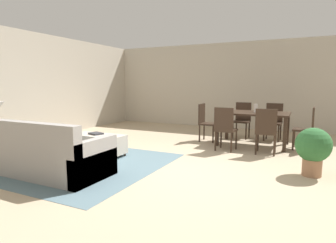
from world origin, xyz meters
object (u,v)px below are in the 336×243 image
Objects in this scene: couch at (44,155)px; dining_chair_far_left at (242,118)px; dining_chair_far_right at (273,119)px; dining_chair_head_east at (308,126)px; book_on_ottoman at (96,133)px; dining_table at (253,116)px; vase_centerpiece at (256,108)px; potted_plant at (313,148)px; dining_chair_head_west at (205,120)px; ottoman_table at (98,144)px; dining_chair_near_right at (266,129)px; dining_chair_near_left at (225,126)px.

couch is 2.21× the size of dining_chair_far_left.
dining_chair_head_east is at bearing -48.43° from dining_chair_far_right.
dining_table is at bearing 41.75° from book_on_ottoman.
vase_centerpiece is at bearing -61.49° from dining_chair_far_left.
dining_chair_head_west is at bearing 141.44° from potted_plant.
dining_chair_head_west is 1.23m from vase_centerpiece.
ottoman_table is 1.16× the size of dining_chair_far_left.
dining_chair_near_left is at bearing -177.00° from dining_chair_near_right.
dining_chair_head_west is at bearing -178.86° from vase_centerpiece.
dining_chair_head_east is at bearing 0.51° from dining_chair_head_west.
dining_chair_near_right and dining_chair_head_east have the same top height.
dining_chair_near_right is 1.85m from dining_chair_far_left.
potted_plant is (0.08, -1.88, -0.08)m from dining_chair_head_east.
couch is 7.81× the size of book_on_ottoman.
dining_chair_near_left is (-0.42, -0.87, -0.15)m from dining_table.
dining_chair_head_west is at bearing 57.28° from book_on_ottoman.
ottoman_table is 5.54× the size of vase_centerpiece.
dining_chair_head_west is 4.78× the size of vase_centerpiece.
vase_centerpiece is at bearing 54.25° from couch.
dining_chair_near_left is at bearing 52.27° from couch.
ottoman_table is 0.69× the size of dining_table.
dining_chair_far_right is (0.36, 0.85, -0.15)m from dining_table.
dining_chair_far_left reaches higher than potted_plant.
dining_table is 0.92m from dining_chair_near_right.
couch is at bearing -115.61° from dining_chair_far_left.
dining_chair_head_west is (-1.13, -0.03, -0.15)m from dining_table.
dining_chair_far_left is (-0.80, 1.66, 0.00)m from dining_chair_near_right.
book_on_ottoman is (-2.18, -1.46, -0.09)m from dining_chair_near_left.
potted_plant is at bearing -87.56° from dining_chair_head_east.
dining_chair_near_left is (2.12, 1.47, 0.28)m from ottoman_table.
book_on_ottoman is at bearing -132.98° from dining_chair_far_right.
dining_chair_near_left reaches higher than book_on_ottoman.
book_on_ottoman is at bearing -124.72° from dining_chair_far_left.
dining_chair_near_right is 1.00× the size of dining_chair_far_right.
potted_plant is (3.75, 1.72, 0.15)m from couch.
dining_chair_near_right is 1.68m from dining_chair_far_right.
potted_plant is at bearing -52.73° from dining_chair_near_right.
dining_chair_head_east is 1.00× the size of dining_chair_head_west.
couch is 2.21× the size of dining_chair_far_right.
couch is 1.91× the size of ottoman_table.
dining_chair_far_left is (0.01, 1.71, 0.00)m from dining_chair_near_left.
book_on_ottoman is (-2.19, -3.17, -0.09)m from dining_chair_far_left.
dining_chair_near_right is at bearing 26.63° from book_on_ottoman.
ottoman_table is 3.84m from dining_chair_far_left.
couch is at bearing -111.55° from dining_chair_head_west.
dining_chair_far_left and dining_chair_head_west have the same top height.
vase_centerpiece reaches higher than ottoman_table.
book_on_ottoman is (-1.47, -2.30, -0.09)m from dining_chair_head_west.
dining_chair_near_left is at bearing 33.76° from book_on_ottoman.
dining_chair_far_left is 3.85m from book_on_ottoman.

